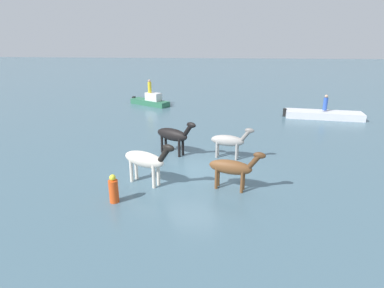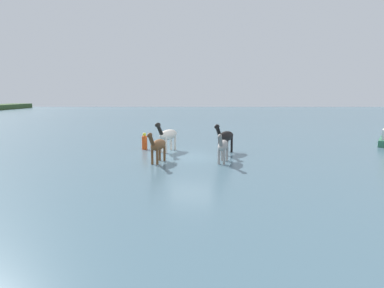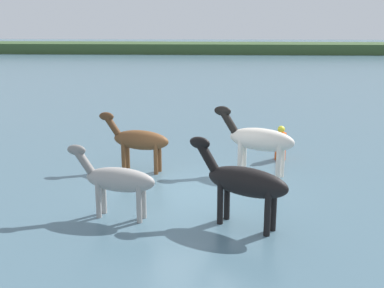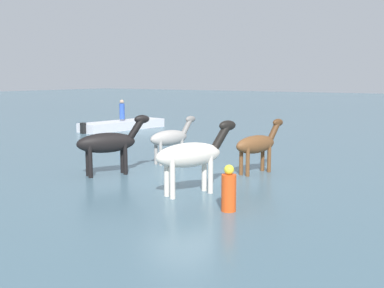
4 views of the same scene
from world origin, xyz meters
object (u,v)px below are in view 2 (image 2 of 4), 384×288
object	(u,v)px
horse_dark_mare	(225,137)
buoy_channel_marker	(145,142)
horse_pinto_flank	(158,145)
horse_mid_herd	(223,146)
horse_dun_straggler	(168,135)

from	to	relation	value
horse_dark_mare	buoy_channel_marker	size ratio (longest dim) A/B	2.06
horse_pinto_flank	horse_dark_mare	bearing A→B (deg)	142.60
horse_mid_herd	horse_dun_straggler	bearing A→B (deg)	-123.40
horse_dun_straggler	horse_pinto_flank	world-z (taller)	horse_dun_straggler
horse_pinto_flank	horse_dun_straggler	bearing A→B (deg)	-168.09
horse_mid_herd	horse_dun_straggler	xyz separation A→B (m)	(3.58, 3.32, 0.15)
horse_dark_mare	horse_dun_straggler	bearing A→B (deg)	-69.84
horse_dark_mare	horse_dun_straggler	xyz separation A→B (m)	(0.66, 3.69, 0.03)
horse_mid_herd	horse_dark_mare	bearing A→B (deg)	-173.37
horse_dun_straggler	horse_pinto_flank	distance (m)	3.62
buoy_channel_marker	horse_pinto_flank	bearing A→B (deg)	-162.37
horse_mid_herd	horse_dun_straggler	size ratio (longest dim) A/B	0.89
horse_dark_mare	horse_dun_straggler	world-z (taller)	horse_dun_straggler
horse_dark_mare	horse_dun_straggler	size ratio (longest dim) A/B	0.95
horse_mid_herd	buoy_channel_marker	distance (m)	6.71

